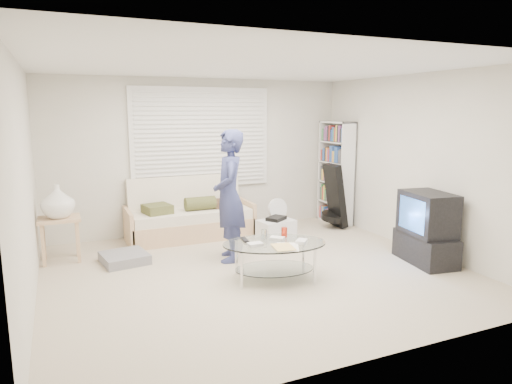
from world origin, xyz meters
name	(u,v)px	position (x,y,z in m)	size (l,w,h in m)	color
ground	(256,272)	(0.00, 0.00, 0.00)	(5.00, 5.00, 0.00)	#BBAD91
room_shell	(241,139)	(0.00, 0.48, 1.63)	(5.02, 4.52, 2.51)	beige
window_blinds	(202,138)	(0.00, 2.20, 1.55)	(2.32, 0.08, 1.62)	silver
futon_sofa	(190,218)	(-0.33, 1.87, 0.31)	(1.96, 0.79, 0.96)	tan
grey_floor_pillow	(125,258)	(-1.46, 1.02, 0.06)	(0.56, 0.56, 0.13)	slate
side_table	(58,205)	(-2.22, 1.42, 0.77)	(0.53, 0.42, 1.04)	tan
bookshelf	(336,173)	(2.32, 1.79, 0.90)	(0.28, 0.76, 1.80)	white
guitar_case	(335,200)	(2.09, 1.44, 0.48)	(0.39, 0.40, 1.08)	black
floor_fan	(277,213)	(1.04, 1.54, 0.34)	(0.36, 0.24, 0.59)	white
storage_bin	(276,230)	(0.85, 1.16, 0.17)	(0.59, 0.45, 0.37)	white
tv_unit	(427,229)	(2.20, -0.57, 0.46)	(0.59, 0.93, 0.94)	black
coffee_table	(275,250)	(0.10, -0.33, 0.37)	(1.38, 1.06, 0.58)	silver
standing_person	(229,196)	(-0.13, 0.59, 0.88)	(0.64, 0.42, 1.75)	navy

